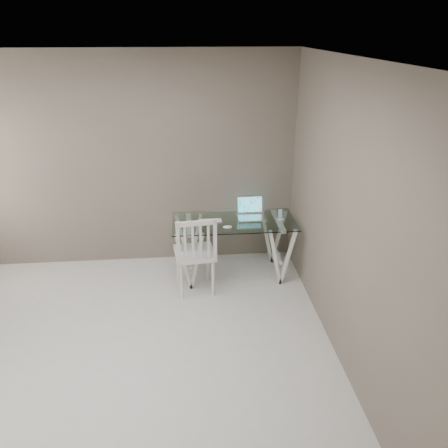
# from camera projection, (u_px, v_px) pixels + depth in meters

# --- Properties ---
(room) EXTENTS (4.50, 4.52, 2.71)m
(room) POSITION_uv_depth(u_px,v_px,m) (98.00, 201.00, 3.28)
(room) COLOR beige
(room) RESTS_ON ground
(desk) EXTENTS (1.50, 0.70, 0.75)m
(desk) POSITION_uv_depth(u_px,v_px,m) (234.00, 248.00, 5.47)
(desk) COLOR silver
(desk) RESTS_ON ground
(chair) EXTENTS (0.50, 0.50, 1.00)m
(chair) POSITION_uv_depth(u_px,v_px,m) (196.00, 252.00, 5.02)
(chair) COLOR silver
(chair) RESTS_ON ground
(laptop) EXTENTS (0.34, 0.30, 0.23)m
(laptop) POSITION_uv_depth(u_px,v_px,m) (251.00, 212.00, 5.44)
(laptop) COLOR #BBBBC0
(laptop) RESTS_ON desk
(keyboard) EXTENTS (0.30, 0.13, 0.01)m
(keyboard) POSITION_uv_depth(u_px,v_px,m) (210.00, 221.00, 5.32)
(keyboard) COLOR silver
(keyboard) RESTS_ON desk
(mouse) EXTENTS (0.11, 0.07, 0.04)m
(mouse) POSITION_uv_depth(u_px,v_px,m) (227.00, 227.00, 5.12)
(mouse) COLOR white
(mouse) RESTS_ON desk
(phone_dock) EXTENTS (0.07, 0.07, 0.14)m
(phone_dock) POSITION_uv_depth(u_px,v_px,m) (280.00, 216.00, 5.36)
(phone_dock) COLOR white
(phone_dock) RESTS_ON desk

